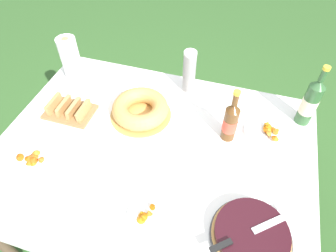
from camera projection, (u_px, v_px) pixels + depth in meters
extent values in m
plane|color=#335B28|center=(157.00, 215.00, 2.03)|extent=(16.00, 16.00, 0.00)
cube|color=brown|center=(153.00, 152.00, 1.50)|extent=(1.54, 1.17, 0.03)
cylinder|color=brown|center=(88.00, 105.00, 2.24)|extent=(0.06, 0.06, 0.70)
cylinder|color=brown|center=(284.00, 150.00, 1.96)|extent=(0.06, 0.06, 0.70)
cube|color=white|center=(153.00, 149.00, 1.48)|extent=(1.55, 1.18, 0.00)
cube|color=white|center=(184.00, 84.00, 1.89)|extent=(1.55, 0.00, 0.10)
cube|color=white|center=(23.00, 122.00, 1.67)|extent=(0.00, 1.18, 0.10)
cube|color=white|center=(314.00, 196.00, 1.37)|extent=(0.00, 1.18, 0.10)
cylinder|color=#38383D|center=(250.00, 237.00, 1.18)|extent=(0.32, 0.32, 0.02)
cylinder|color=tan|center=(251.00, 235.00, 1.16)|extent=(0.31, 0.31, 0.01)
cylinder|color=black|center=(252.00, 233.00, 1.15)|extent=(0.29, 0.29, 0.03)
cube|color=silver|center=(273.00, 222.00, 1.16)|extent=(0.16, 0.14, 0.00)
cube|color=black|center=(221.00, 246.00, 1.10)|extent=(0.08, 0.08, 0.01)
cylinder|color=tan|center=(141.00, 114.00, 1.63)|extent=(0.33, 0.33, 0.01)
torus|color=tan|center=(140.00, 108.00, 1.60)|extent=(0.30, 0.30, 0.09)
cylinder|color=white|center=(188.00, 84.00, 1.74)|extent=(0.07, 0.07, 0.09)
cylinder|color=white|center=(189.00, 82.00, 1.73)|extent=(0.07, 0.07, 0.09)
cylinder|color=white|center=(189.00, 80.00, 1.72)|extent=(0.07, 0.07, 0.09)
cylinder|color=white|center=(189.00, 79.00, 1.71)|extent=(0.07, 0.07, 0.09)
cylinder|color=white|center=(189.00, 77.00, 1.70)|extent=(0.07, 0.07, 0.09)
cylinder|color=white|center=(189.00, 75.00, 1.69)|extent=(0.07, 0.07, 0.09)
cylinder|color=white|center=(189.00, 73.00, 1.68)|extent=(0.07, 0.07, 0.09)
cylinder|color=white|center=(189.00, 71.00, 1.67)|extent=(0.07, 0.07, 0.09)
cylinder|color=white|center=(189.00, 69.00, 1.66)|extent=(0.07, 0.07, 0.09)
cylinder|color=white|center=(190.00, 67.00, 1.65)|extent=(0.07, 0.07, 0.09)
cylinder|color=white|center=(190.00, 65.00, 1.64)|extent=(0.07, 0.07, 0.09)
cylinder|color=white|center=(190.00, 64.00, 1.63)|extent=(0.07, 0.07, 0.09)
cylinder|color=white|center=(190.00, 62.00, 1.62)|extent=(0.07, 0.07, 0.09)
cylinder|color=white|center=(190.00, 60.00, 1.61)|extent=(0.07, 0.07, 0.09)
torus|color=white|center=(191.00, 52.00, 1.58)|extent=(0.07, 0.07, 0.01)
cylinder|color=#2D562D|center=(309.00, 105.00, 1.52)|extent=(0.08, 0.08, 0.24)
cylinder|color=beige|center=(309.00, 105.00, 1.52)|extent=(0.08, 0.08, 0.09)
cone|color=#2D562D|center=(319.00, 84.00, 1.42)|extent=(0.08, 0.08, 0.04)
cylinder|color=#2D562D|center=(323.00, 75.00, 1.38)|extent=(0.03, 0.03, 0.06)
cylinder|color=gold|center=(327.00, 68.00, 1.35)|extent=(0.03, 0.03, 0.02)
cylinder|color=brown|center=(230.00, 124.00, 1.46)|extent=(0.07, 0.07, 0.19)
cylinder|color=#E54C38|center=(230.00, 125.00, 1.46)|extent=(0.07, 0.07, 0.07)
cone|color=brown|center=(234.00, 108.00, 1.38)|extent=(0.07, 0.07, 0.04)
cylinder|color=brown|center=(236.00, 99.00, 1.34)|extent=(0.03, 0.03, 0.06)
cylinder|color=gold|center=(237.00, 93.00, 1.31)|extent=(0.03, 0.03, 0.02)
cylinder|color=white|center=(266.00, 133.00, 1.54)|extent=(0.24, 0.24, 0.01)
torus|color=white|center=(267.00, 132.00, 1.54)|extent=(0.23, 0.23, 0.01)
cone|color=#AC6215|center=(273.00, 129.00, 1.54)|extent=(0.04, 0.04, 0.03)
cone|color=#BC6314|center=(276.00, 137.00, 1.48)|extent=(0.05, 0.05, 0.03)
cone|color=#C2560D|center=(267.00, 130.00, 1.52)|extent=(0.05, 0.05, 0.03)
cone|color=#AD691E|center=(270.00, 133.00, 1.51)|extent=(0.05, 0.05, 0.05)
cone|color=#C6690D|center=(267.00, 127.00, 1.53)|extent=(0.05, 0.05, 0.04)
cone|color=#B8741D|center=(268.00, 129.00, 1.52)|extent=(0.05, 0.05, 0.03)
cone|color=#A76310|center=(268.00, 126.00, 1.53)|extent=(0.06, 0.06, 0.05)
cone|color=#B76E15|center=(268.00, 123.00, 1.54)|extent=(0.04, 0.04, 0.04)
cone|color=#AF5E17|center=(277.00, 131.00, 1.52)|extent=(0.06, 0.06, 0.05)
cone|color=#BA5E0B|center=(267.00, 130.00, 1.53)|extent=(0.05, 0.04, 0.04)
cone|color=#BA6A1D|center=(275.00, 130.00, 1.53)|extent=(0.04, 0.05, 0.04)
cylinder|color=white|center=(33.00, 161.00, 1.42)|extent=(0.21, 0.21, 0.01)
torus|color=white|center=(33.00, 160.00, 1.42)|extent=(0.20, 0.20, 0.01)
cone|color=#BF5E21|center=(32.00, 157.00, 1.40)|extent=(0.04, 0.04, 0.03)
cone|color=#B55410|center=(19.00, 157.00, 1.40)|extent=(0.04, 0.04, 0.04)
cone|color=#AB470E|center=(34.00, 158.00, 1.40)|extent=(0.06, 0.06, 0.05)
cone|color=#C6580E|center=(33.00, 162.00, 1.39)|extent=(0.04, 0.04, 0.02)
cone|color=#CD5616|center=(40.00, 159.00, 1.41)|extent=(0.05, 0.05, 0.04)
cone|color=#B4531C|center=(30.00, 158.00, 1.42)|extent=(0.04, 0.03, 0.03)
cone|color=#B0651C|center=(32.00, 156.00, 1.42)|extent=(0.04, 0.04, 0.03)
cone|color=#C24D0C|center=(29.00, 157.00, 1.41)|extent=(0.06, 0.06, 0.04)
cone|color=orange|center=(36.00, 152.00, 1.43)|extent=(0.05, 0.05, 0.03)
cone|color=#AA6217|center=(34.00, 157.00, 1.41)|extent=(0.04, 0.04, 0.03)
cone|color=#A96417|center=(30.00, 162.00, 1.40)|extent=(0.04, 0.05, 0.04)
cylinder|color=white|center=(151.00, 216.00, 1.24)|extent=(0.20, 0.20, 0.01)
torus|color=white|center=(151.00, 215.00, 1.23)|extent=(0.20, 0.20, 0.01)
cone|color=#AF6B1B|center=(149.00, 212.00, 1.22)|extent=(0.04, 0.04, 0.04)
cone|color=#C9500A|center=(153.00, 207.00, 1.24)|extent=(0.04, 0.04, 0.03)
cone|color=#B9670D|center=(141.00, 213.00, 1.23)|extent=(0.05, 0.05, 0.04)
cone|color=#B45A0A|center=(143.00, 216.00, 1.20)|extent=(0.05, 0.05, 0.03)
cone|color=orange|center=(141.00, 219.00, 1.21)|extent=(0.05, 0.05, 0.03)
cone|color=#C45E0A|center=(143.00, 214.00, 1.22)|extent=(0.05, 0.05, 0.05)
cylinder|color=white|center=(71.00, 59.00, 1.75)|extent=(0.11, 0.11, 0.27)
cylinder|color=#9E7A56|center=(65.00, 39.00, 1.65)|extent=(0.04, 0.04, 0.00)
cube|color=olive|center=(70.00, 112.00, 1.64)|extent=(0.26, 0.18, 0.02)
cube|color=#B2844C|center=(54.00, 104.00, 1.63)|extent=(0.02, 0.14, 0.06)
cube|color=#B2844C|center=(64.00, 106.00, 1.62)|extent=(0.03, 0.14, 0.06)
cube|color=#B2844C|center=(73.00, 108.00, 1.61)|extent=(0.03, 0.14, 0.06)
cube|color=#B2844C|center=(84.00, 111.00, 1.59)|extent=(0.02, 0.14, 0.06)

